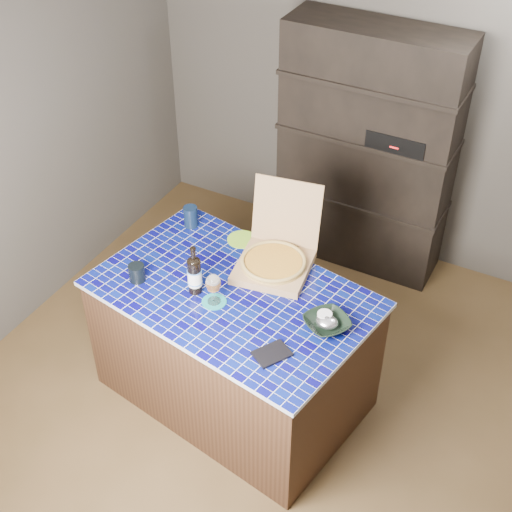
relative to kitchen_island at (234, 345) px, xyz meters
The scene contains 14 objects.
room 0.85m from the kitchen_island, 43.36° to the left, with size 3.50×3.50×3.50m.
shelving_unit 1.73m from the kitchen_island, 85.15° to the left, with size 1.20×0.41×1.80m.
kitchen_island is the anchor object (origin of this frame).
pizza_box 0.58m from the kitchen_island, 70.29° to the left, with size 0.48×0.55×0.44m.
mead_bottle 0.57m from the kitchen_island, 154.65° to the right, with size 0.08×0.08×0.30m.
teal_trivet 0.44m from the kitchen_island, 111.93° to the right, with size 0.14×0.14×0.01m, color #177B7A.
wine_glass 0.56m from the kitchen_island, 111.93° to the right, with size 0.08×0.08×0.18m.
tumbler 0.72m from the kitchen_island, 162.92° to the right, with size 0.09×0.09×0.10m, color black.
dvd_case 0.67m from the kitchen_island, 38.01° to the right, with size 0.13×0.18×0.01m, color black.
bowl 0.72m from the kitchen_island, ahead, with size 0.23×0.23×0.06m, color black.
foil_contents 0.73m from the kitchen_island, ahead, with size 0.12×0.10×0.06m, color silver.
white_jar 0.71m from the kitchen_island, ahead, with size 0.08×0.08×0.07m, color white.
navy_cup 0.83m from the kitchen_island, 141.73° to the left, with size 0.09×0.09×0.14m, color black.
green_trivet 0.64m from the kitchen_island, 112.68° to the left, with size 0.18×0.18×0.01m, color #87C82B.
Camera 1 is at (1.36, -2.66, 3.44)m, focal length 50.00 mm.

